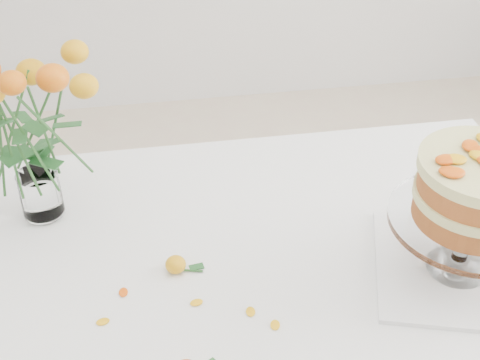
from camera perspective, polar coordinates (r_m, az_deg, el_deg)
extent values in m
cube|color=tan|center=(1.42, 0.71, -7.71)|extent=(1.40, 0.90, 0.04)
cylinder|color=tan|center=(1.99, -19.47, -9.58)|extent=(0.06, 0.06, 0.71)
cylinder|color=tan|center=(2.10, 15.86, -5.80)|extent=(0.06, 0.06, 0.71)
cube|color=white|center=(1.41, 0.72, -7.04)|extent=(1.42, 0.92, 0.01)
cube|color=white|center=(1.82, -1.76, 0.55)|extent=(1.42, 0.01, 0.20)
cube|color=white|center=(1.45, 17.93, -7.28)|extent=(0.40, 0.40, 0.01)
cylinder|color=white|center=(1.40, 18.52, -4.98)|extent=(0.03, 0.03, 0.10)
cylinder|color=white|center=(1.36, 18.98, -3.19)|extent=(0.31, 0.31, 0.01)
cylinder|color=#AA5E26|center=(1.35, 19.22, -2.24)|extent=(0.29, 0.29, 0.04)
cylinder|color=beige|center=(1.33, 19.50, -1.15)|extent=(0.30, 0.30, 0.02)
cylinder|color=#AA5E26|center=(1.31, 19.78, -0.03)|extent=(0.29, 0.29, 0.04)
cylinder|color=white|center=(1.58, -16.30, -2.74)|extent=(0.07, 0.07, 0.01)
cylinder|color=white|center=(1.54, -16.66, -1.11)|extent=(0.09, 0.09, 0.11)
ellipsoid|color=orange|center=(1.38, -5.52, -7.19)|extent=(0.04, 0.04, 0.04)
cylinder|color=#275823|center=(1.39, -4.26, -7.76)|extent=(0.05, 0.02, 0.00)
ellipsoid|color=#F7AF0F|center=(1.32, -3.74, -10.40)|extent=(0.03, 0.02, 0.00)
ellipsoid|color=#F7AF0F|center=(1.31, 0.90, -11.18)|extent=(0.03, 0.02, 0.00)
ellipsoid|color=#F7AF0F|center=(1.29, 3.01, -12.27)|extent=(0.03, 0.02, 0.00)
ellipsoid|color=#F7AF0F|center=(1.36, -9.92, -9.44)|extent=(0.03, 0.02, 0.00)
ellipsoid|color=#F7AF0F|center=(1.32, -11.62, -11.77)|extent=(0.03, 0.02, 0.00)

